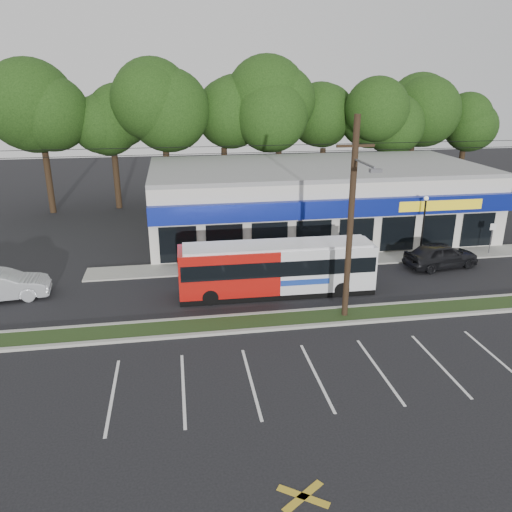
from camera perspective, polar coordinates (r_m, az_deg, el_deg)
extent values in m
plane|color=black|center=(24.43, 4.09, -8.45)|extent=(120.00, 120.00, 0.00)
cube|color=#1E3214|center=(25.27, 3.57, -7.29)|extent=(40.00, 1.60, 0.12)
cube|color=#9E9E93|center=(24.53, 4.01, -8.15)|extent=(40.00, 0.25, 0.14)
cube|color=#9E9E93|center=(26.00, 3.16, -6.44)|extent=(40.00, 0.25, 0.14)
cube|color=#9E9E93|center=(33.62, 8.89, -0.51)|extent=(32.00, 2.20, 0.10)
cube|color=beige|center=(39.49, 6.66, 6.33)|extent=(25.00, 12.00, 5.00)
cube|color=navy|center=(33.49, 9.62, 5.37)|extent=(25.00, 0.50, 1.20)
cube|color=black|center=(34.19, 9.33, 2.20)|extent=(24.00, 0.12, 2.40)
cube|color=yellow|center=(36.10, 20.39, 5.44)|extent=(6.00, 0.06, 0.70)
cube|color=gray|center=(38.97, 6.82, 10.12)|extent=(25.00, 12.00, 0.30)
cylinder|color=black|center=(24.30, 10.75, 3.81)|extent=(0.30, 0.30, 10.00)
cube|color=black|center=(23.60, 11.31, 12.25)|extent=(1.80, 0.12, 0.12)
cylinder|color=#59595E|center=(22.57, 12.26, 10.32)|extent=(0.10, 2.40, 0.10)
cube|color=#59595E|center=(21.40, 13.50, 9.47)|extent=(0.50, 0.25, 0.15)
cylinder|color=black|center=(22.72, 4.04, 12.55)|extent=(50.00, 0.02, 0.02)
cylinder|color=black|center=(22.76, 4.02, 11.80)|extent=(50.00, 0.02, 0.02)
cylinder|color=black|center=(35.16, 18.51, 2.93)|extent=(0.12, 0.12, 4.00)
sphere|color=silver|center=(34.65, 18.89, 6.26)|extent=(0.30, 0.30, 0.30)
cylinder|color=#59595E|center=(37.80, 25.25, 1.75)|extent=(0.06, 0.06, 2.20)
cube|color=white|center=(37.53, 25.48, 3.04)|extent=(0.45, 0.04, 0.45)
cylinder|color=black|center=(48.93, -22.17, 8.02)|extent=(0.56, 0.56, 5.72)
sphere|color=black|center=(48.27, -23.03, 14.51)|extent=(6.76, 6.76, 6.76)
cylinder|color=black|center=(48.08, -16.30, 8.49)|extent=(0.56, 0.56, 5.72)
sphere|color=black|center=(47.40, -16.96, 15.12)|extent=(6.76, 6.76, 6.76)
cylinder|color=black|center=(47.73, -10.28, 8.88)|extent=(0.56, 0.56, 5.72)
sphere|color=black|center=(47.05, -10.70, 15.58)|extent=(6.76, 6.76, 6.76)
cylinder|color=black|center=(47.91, -4.22, 9.18)|extent=(0.56, 0.56, 5.72)
sphere|color=black|center=(47.23, -4.39, 15.86)|extent=(6.76, 6.76, 6.76)
cylinder|color=black|center=(48.60, 1.74, 9.37)|extent=(0.56, 0.56, 5.72)
sphere|color=black|center=(47.93, 1.81, 15.96)|extent=(6.76, 6.76, 6.76)
cylinder|color=black|center=(49.79, 7.47, 9.46)|extent=(0.56, 0.56, 5.72)
sphere|color=black|center=(49.13, 7.77, 15.89)|extent=(6.76, 6.76, 6.76)
cylinder|color=black|center=(51.44, 12.89, 9.46)|extent=(0.56, 0.56, 5.72)
sphere|color=black|center=(50.80, 13.38, 15.67)|extent=(6.76, 6.76, 6.76)
cylinder|color=black|center=(53.51, 17.93, 9.39)|extent=(0.56, 0.56, 5.72)
sphere|color=black|center=(52.90, 18.58, 15.34)|extent=(6.76, 6.76, 6.76)
cylinder|color=black|center=(55.94, 22.57, 9.26)|extent=(0.56, 0.56, 5.72)
sphere|color=black|center=(55.36, 23.33, 14.93)|extent=(6.76, 6.76, 6.76)
cube|color=#B2120D|center=(27.47, -3.18, -1.59)|extent=(5.46, 2.34, 2.49)
cube|color=white|center=(28.44, 7.77, -0.99)|extent=(5.46, 2.34, 2.49)
cube|color=black|center=(28.34, 2.35, -3.90)|extent=(10.88, 2.37, 0.32)
cube|color=black|center=(27.72, 2.40, -0.72)|extent=(10.67, 2.47, 0.86)
cube|color=black|center=(29.25, 12.96, -0.40)|extent=(0.09, 1.92, 1.27)
cube|color=#193899|center=(27.26, 5.63, -3.00)|extent=(2.71, 0.07, 0.32)
cube|color=white|center=(27.39, 2.43, 1.24)|extent=(10.34, 2.18, 0.16)
cylinder|color=black|center=(26.90, -5.24, -4.71)|extent=(0.87, 0.27, 0.87)
cylinder|color=black|center=(28.75, -5.49, -3.07)|extent=(0.87, 0.27, 0.87)
cylinder|color=black|center=(28.18, 9.72, -3.76)|extent=(0.87, 0.27, 0.87)
cylinder|color=black|center=(29.95, 8.54, -2.26)|extent=(0.87, 0.27, 0.87)
imported|color=black|center=(34.06, 20.39, 0.10)|extent=(5.06, 2.66, 1.64)
imported|color=#B8BBC1|center=(30.65, -27.13, -3.00)|extent=(5.16, 2.29, 1.65)
imported|color=white|center=(32.09, 4.28, 0.46)|extent=(0.72, 0.48, 1.96)
imported|color=#BFAFAC|center=(33.70, 12.80, 0.54)|extent=(0.77, 0.63, 1.50)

